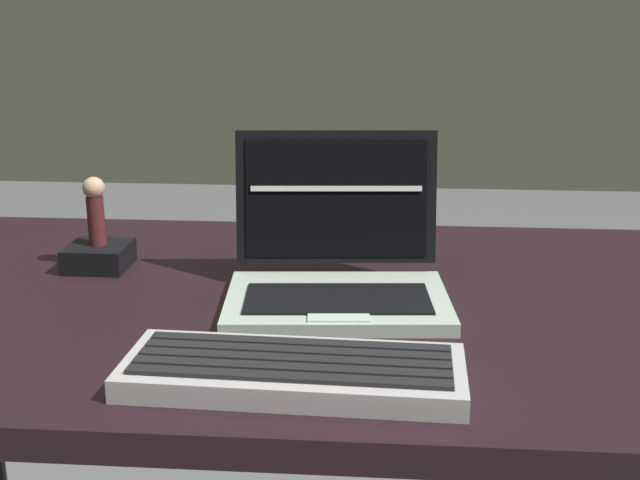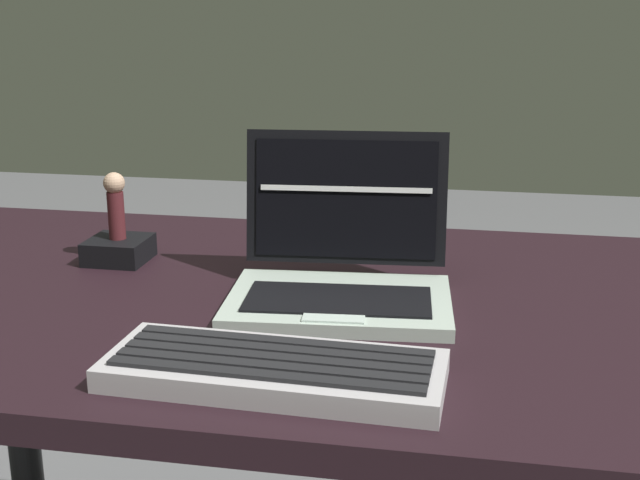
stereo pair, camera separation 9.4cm
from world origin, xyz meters
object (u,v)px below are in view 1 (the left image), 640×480
at_px(laptop_front, 337,269).
at_px(figurine, 95,207).
at_px(external_keyboard, 293,371).
at_px(figurine_stand, 99,256).

xyz_separation_m(laptop_front, figurine, (-0.33, 0.10, 0.05)).
bearing_deg(figurine, laptop_front, -16.97).
height_order(external_keyboard, figurine, figurine).
bearing_deg(external_keyboard, figurine_stand, 132.30).
bearing_deg(external_keyboard, figurine, 132.30).
bearing_deg(figurine_stand, laptop_front, -16.97).
height_order(laptop_front, figurine_stand, laptop_front).
xyz_separation_m(external_keyboard, figurine, (-0.31, 0.34, 0.07)).
height_order(external_keyboard, figurine_stand, figurine_stand).
relative_size(external_keyboard, figurine, 3.50).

